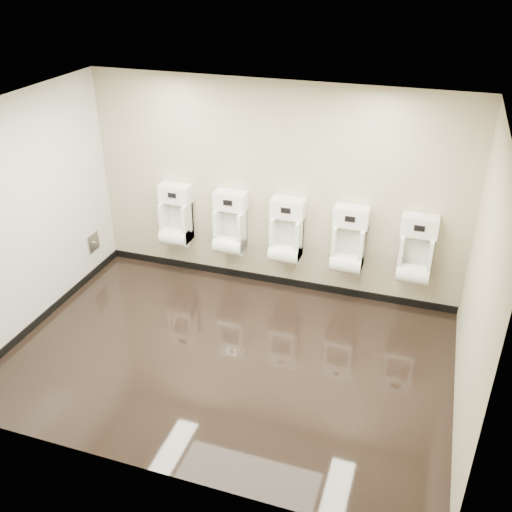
{
  "coord_description": "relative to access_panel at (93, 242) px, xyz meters",
  "views": [
    {
      "loc": [
        1.94,
        -4.86,
        4.18
      ],
      "look_at": [
        0.16,
        0.55,
        1.07
      ],
      "focal_mm": 40.0,
      "sensor_mm": 36.0,
      "label": 1
    }
  ],
  "objects": [
    {
      "name": "ground",
      "position": [
        2.48,
        -1.2,
        -0.5
      ],
      "size": [
        5.0,
        3.5,
        0.0
      ],
      "primitive_type": "cube",
      "color": "black",
      "rests_on": "ground"
    },
    {
      "name": "back_wall",
      "position": [
        2.48,
        0.55,
        0.9
      ],
      "size": [
        5.0,
        0.02,
        2.8
      ],
      "primitive_type": "cube",
      "color": "#B9B195",
      "rests_on": "ground"
    },
    {
      "name": "left_wall",
      "position": [
        -0.02,
        -1.2,
        0.9
      ],
      "size": [
        0.02,
        3.5,
        2.8
      ],
      "primitive_type": "cube",
      "color": "#B9B195",
      "rests_on": "ground"
    },
    {
      "name": "urinal_4",
      "position": [
        4.36,
        0.4,
        0.34
      ],
      "size": [
        0.45,
        0.34,
        0.84
      ],
      "color": "white",
      "rests_on": "back_wall"
    },
    {
      "name": "front_wall",
      "position": [
        2.48,
        -2.95,
        0.9
      ],
      "size": [
        5.0,
        0.02,
        2.8
      ],
      "primitive_type": "cube",
      "color": "#B9B195",
      "rests_on": "ground"
    },
    {
      "name": "ceiling",
      "position": [
        2.48,
        -1.2,
        2.3
      ],
      "size": [
        5.0,
        3.5,
        0.0
      ],
      "primitive_type": "cube",
      "color": "silver"
    },
    {
      "name": "access_panel",
      "position": [
        0.0,
        0.0,
        0.0
      ],
      "size": [
        0.04,
        0.25,
        0.25
      ],
      "color": "#9E9EA3",
      "rests_on": "left_wall"
    },
    {
      "name": "urinal_2",
      "position": [
        2.71,
        0.4,
        0.34
      ],
      "size": [
        0.45,
        0.34,
        0.84
      ],
      "color": "white",
      "rests_on": "back_wall"
    },
    {
      "name": "skirting_back",
      "position": [
        2.48,
        0.54,
        -0.45
      ],
      "size": [
        5.0,
        0.02,
        0.1
      ],
      "primitive_type": "cube",
      "color": "black",
      "rests_on": "ground"
    },
    {
      "name": "tile_overlay_left",
      "position": [
        -0.01,
        -1.2,
        0.9
      ],
      "size": [
        0.01,
        3.5,
        2.8
      ],
      "primitive_type": "cube",
      "color": "white",
      "rests_on": "ground"
    },
    {
      "name": "urinal_3",
      "position": [
        3.53,
        0.4,
        0.34
      ],
      "size": [
        0.45,
        0.34,
        0.84
      ],
      "color": "white",
      "rests_on": "back_wall"
    },
    {
      "name": "right_wall",
      "position": [
        4.98,
        -1.2,
        0.9
      ],
      "size": [
        0.02,
        3.5,
        2.8
      ],
      "primitive_type": "cube",
      "color": "#B9B195",
      "rests_on": "ground"
    },
    {
      "name": "skirting_left",
      "position": [
        -0.01,
        -1.2,
        -0.45
      ],
      "size": [
        0.02,
        3.5,
        0.1
      ],
      "primitive_type": "cube",
      "color": "black",
      "rests_on": "ground"
    },
    {
      "name": "urinal_0",
      "position": [
        1.12,
        0.4,
        0.34
      ],
      "size": [
        0.45,
        0.34,
        0.84
      ],
      "color": "white",
      "rests_on": "back_wall"
    },
    {
      "name": "urinal_1",
      "position": [
        1.92,
        0.4,
        0.34
      ],
      "size": [
        0.45,
        0.34,
        0.84
      ],
      "color": "white",
      "rests_on": "back_wall"
    }
  ]
}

